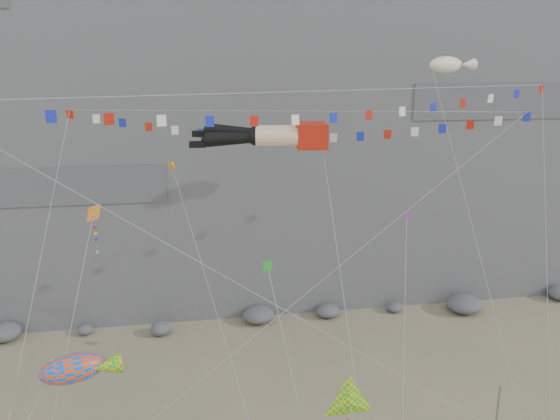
% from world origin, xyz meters
% --- Properties ---
extents(cliff, '(80.00, 28.00, 50.00)m').
position_xyz_m(cliff, '(0.00, 32.00, 25.00)').
color(cliff, slate).
rests_on(cliff, ground).
extents(talus_boulders, '(60.00, 3.00, 1.20)m').
position_xyz_m(talus_boulders, '(0.00, 17.00, 0.60)').
color(talus_boulders, slate).
rests_on(talus_boulders, ground).
extents(anchor_pole_right, '(0.12, 0.12, 4.01)m').
position_xyz_m(anchor_pole_right, '(11.22, -0.62, 2.00)').
color(anchor_pole_right, gray).
rests_on(anchor_pole_right, ground).
extents(legs_kite, '(8.28, 18.06, 23.24)m').
position_xyz_m(legs_kite, '(-0.07, 7.46, 16.90)').
color(legs_kite, '#B41A0B').
rests_on(legs_kite, ground).
extents(flag_banner_upper, '(29.97, 15.55, 27.32)m').
position_xyz_m(flag_banner_upper, '(1.31, 8.66, 18.20)').
color(flag_banner_upper, '#B41A0B').
rests_on(flag_banner_upper, ground).
extents(flag_banner_lower, '(34.37, 12.43, 23.95)m').
position_xyz_m(flag_banner_lower, '(1.74, 4.51, 19.61)').
color(flag_banner_lower, '#B41A0B').
rests_on(flag_banner_lower, ground).
extents(harlequin_kite, '(3.77, 9.01, 16.08)m').
position_xyz_m(harlequin_kite, '(-10.04, 3.34, 13.60)').
color(harlequin_kite, red).
rests_on(harlequin_kite, ground).
extents(fish_windsock, '(6.78, 5.09, 9.42)m').
position_xyz_m(fish_windsock, '(-10.84, -0.79, 7.32)').
color(fish_windsock, '#FF440D').
rests_on(fish_windsock, ground).
extents(delta_kite, '(2.71, 5.49, 8.41)m').
position_xyz_m(delta_kite, '(1.66, -3.79, 6.16)').
color(delta_kite, '#E7B70B').
rests_on(delta_kite, ground).
extents(blimp_windsock, '(4.00, 14.97, 25.02)m').
position_xyz_m(blimp_windsock, '(11.99, 10.60, 20.91)').
color(blimp_windsock, '#EDE7C3').
rests_on(blimp_windsock, ground).
extents(small_kite_a, '(5.36, 14.74, 21.16)m').
position_xyz_m(small_kite_a, '(-6.03, 8.33, 14.53)').
color(small_kite_a, orange).
rests_on(small_kite_a, ground).
extents(small_kite_b, '(5.54, 13.91, 18.38)m').
position_xyz_m(small_kite_b, '(8.15, 6.40, 11.64)').
color(small_kite_b, '#761B9E').
rests_on(small_kite_b, ground).
extents(small_kite_c, '(2.50, 7.82, 13.39)m').
position_xyz_m(small_kite_c, '(-1.39, 0.76, 11.03)').
color(small_kite_c, '#189D23').
rests_on(small_kite_c, ground).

